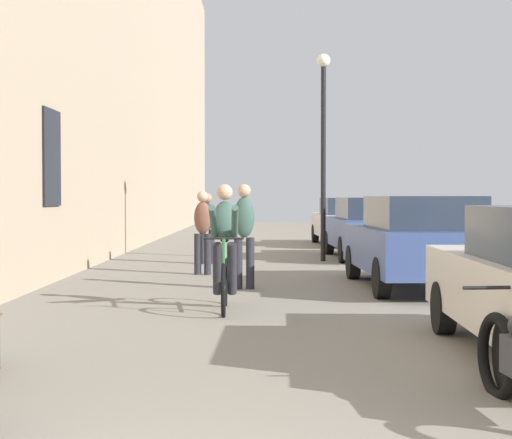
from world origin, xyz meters
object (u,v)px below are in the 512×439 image
parked_car_fourth (345,221)px  parked_car_second (416,241)px  cyclist_on_bicycle (225,250)px  pedestrian_mid (203,228)px  pedestrian_far (207,224)px  street_lamp (323,130)px  pedestrian_near (244,230)px  parked_car_third (369,227)px

parked_car_fourth → parked_car_second: bearing=-90.1°
cyclist_on_bicycle → pedestrian_mid: bearing=97.9°
pedestrian_far → street_lamp: size_ratio=0.33×
pedestrian_mid → street_lamp: street_lamp is taller
pedestrian_far → parked_car_second: 6.16m
pedestrian_near → parked_car_fourth: pedestrian_near is taller
cyclist_on_bicycle → pedestrian_far: cyclist_on_bicycle is taller
pedestrian_mid → pedestrian_far: (-0.08, 2.50, -0.02)m
cyclist_on_bicycle → pedestrian_far: bearing=95.8°
pedestrian_near → parked_car_second: 2.88m
pedestrian_mid → parked_car_third: pedestrian_mid is taller
pedestrian_near → pedestrian_far: size_ratio=1.08×
pedestrian_near → parked_car_second: (2.87, 0.11, -0.18)m
cyclist_on_bicycle → street_lamp: 8.65m
pedestrian_near → pedestrian_far: 5.03m
street_lamp → parked_car_fourth: (1.15, 6.10, -2.34)m
street_lamp → pedestrian_mid: bearing=-128.5°
cyclist_on_bicycle → pedestrian_near: (0.21, 2.38, 0.17)m
parked_car_second → parked_car_third: bearing=89.5°
pedestrian_near → parked_car_second: pedestrian_near is taller
pedestrian_near → parked_car_fourth: bearing=76.3°
pedestrian_near → parked_car_second: bearing=2.2°
cyclist_on_bicycle → street_lamp: (1.95, 8.11, 2.30)m
cyclist_on_bicycle → street_lamp: street_lamp is taller
pedestrian_mid → parked_car_second: 4.41m
pedestrian_far → parked_car_second: size_ratio=0.36×
cyclist_on_bicycle → pedestrian_mid: cyclist_on_bicycle is taller
pedestrian_far → street_lamp: (2.70, 0.79, 2.20)m
cyclist_on_bicycle → parked_car_fourth: 14.54m
cyclist_on_bicycle → pedestrian_far: (-0.75, 7.31, 0.10)m
cyclist_on_bicycle → parked_car_third: (3.13, 8.87, -0.03)m
pedestrian_near → street_lamp: (1.74, 5.73, 2.12)m
pedestrian_far → parked_car_third: pedestrian_far is taller
cyclist_on_bicycle → pedestrian_near: 2.39m
pedestrian_near → cyclist_on_bicycle: bearing=-95.1°
parked_car_third → parked_car_fourth: (-0.04, 5.34, -0.01)m
pedestrian_near → parked_car_third: (2.92, 6.49, -0.20)m
pedestrian_far → cyclist_on_bicycle: bearing=-84.2°
pedestrian_near → parked_car_third: size_ratio=0.41×
parked_car_second → parked_car_fourth: (0.02, 11.71, -0.03)m
pedestrian_mid → street_lamp: bearing=51.5°
street_lamp → parked_car_second: (1.13, -5.62, -2.31)m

